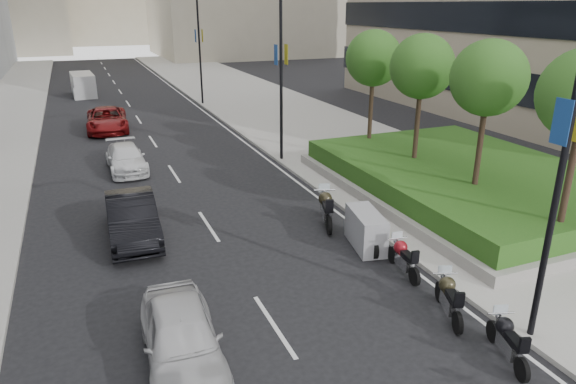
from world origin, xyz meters
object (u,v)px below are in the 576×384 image
car_b (132,218)px  car_c (126,158)px  lamp_post_2 (197,43)px  car_a (182,338)px  motorcycle_4 (403,257)px  motorcycle_2 (507,340)px  lamp_post_0 (561,146)px  lamp_post_1 (278,66)px  car_d (107,120)px  delivery_van (83,86)px  motorcycle_3 (449,297)px  motorcycle_6 (326,208)px  motorcycle_5 (366,230)px

car_b → car_c: 8.51m
lamp_post_2 → car_a: lamp_post_2 is taller
motorcycle_4 → car_b: (-7.51, 5.92, 0.25)m
motorcycle_2 → lamp_post_0: bearing=-52.3°
lamp_post_1 → motorcycle_2: bearing=-93.4°
car_a → lamp_post_0: bearing=-12.8°
lamp_post_1 → car_b: 11.73m
car_a → car_d: car_d is taller
car_c → delivery_van: 25.09m
lamp_post_2 → motorcycle_3: 33.68m
lamp_post_2 → motorcycle_2: 35.67m
lamp_post_2 → motorcycle_6: 26.95m
lamp_post_2 → car_a: 33.92m
lamp_post_1 → lamp_post_2: size_ratio=1.00×
car_a → car_b: bearing=95.1°
car_a → motorcycle_6: bearing=45.5°
lamp_post_0 → motorcycle_3: size_ratio=4.50×
lamp_post_0 → car_c: lamp_post_0 is taller
motorcycle_4 → car_a: 7.49m
lamp_post_0 → lamp_post_1: same height
lamp_post_1 → motorcycle_6: size_ratio=3.79×
lamp_post_0 → car_b: bearing=130.0°
lamp_post_1 → car_c: (-7.75, 1.50, -4.43)m
lamp_post_0 → motorcycle_6: size_ratio=3.79×
car_a → car_c: bearing=91.9°
lamp_post_0 → car_d: size_ratio=1.62×
lamp_post_2 → motorcycle_3: (-1.11, -33.36, -4.51)m
car_d → motorcycle_5: bearing=-69.4°
lamp_post_0 → delivery_van: size_ratio=1.82×
motorcycle_4 → car_b: 9.56m
motorcycle_6 → car_b: car_b is taller
lamp_post_2 → delivery_van: lamp_post_2 is taller
motorcycle_5 → lamp_post_2: bearing=9.5°
motorcycle_2 → motorcycle_6: size_ratio=0.81×
car_c → delivery_van: size_ratio=0.89×
lamp_post_0 → motorcycle_2: bearing=-160.2°
lamp_post_0 → car_d: (-7.98, 28.02, -4.30)m
lamp_post_0 → motorcycle_4: 6.17m
lamp_post_0 → car_a: 9.54m
lamp_post_1 → car_b: lamp_post_1 is taller
lamp_post_2 → car_c: 18.76m
motorcycle_4 → car_a: size_ratio=0.47×
lamp_post_1 → motorcycle_5: size_ratio=3.98×
motorcycle_2 → delivery_van: 44.64m
lamp_post_2 → motorcycle_4: (-0.89, -30.90, -4.52)m
motorcycle_2 → motorcycle_5: size_ratio=0.85×
car_a → car_c: (0.41, 16.15, -0.10)m
motorcycle_5 → car_b: size_ratio=0.47×
motorcycle_6 → car_c: (-6.33, 10.05, -0.02)m
lamp_post_2 → motorcycle_2: (-1.02, -35.37, -4.54)m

